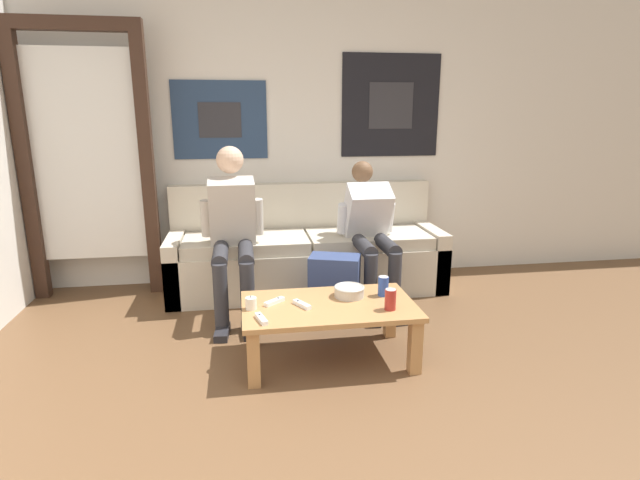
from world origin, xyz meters
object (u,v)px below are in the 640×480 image
Objects in this scene: person_seated_teen at (370,227)px; ceramic_bowl at (349,291)px; game_controller_near_left at (274,302)px; game_controller_far_center at (302,304)px; pillar_candle at (251,303)px; game_controller_near_right at (261,319)px; backpack at (334,289)px; drink_can_blue at (383,286)px; couch at (307,255)px; person_seated_adult at (232,225)px; coffee_table at (329,313)px; drink_can_red at (390,299)px.

ceramic_bowl is at bearing -112.50° from person_seated_teen.
game_controller_near_left is 0.17m from game_controller_far_center.
person_seated_teen is at bearing 47.46° from game_controller_near_left.
game_controller_near_right is at bearing -74.23° from pillar_candle.
backpack reaches higher than game_controller_near_left.
game_controller_far_center is at bearing -169.33° from drink_can_blue.
pillar_candle is at bearing -111.00° from couch.
person_seated_adult is 6.40× the size of ceramic_bowl.
person_seated_teen is 8.17× the size of game_controller_near_left.
couch is 15.95× the size of game_controller_far_center.
coffee_table is 0.20m from ceramic_bowl.
ceramic_bowl is 1.34× the size of game_controller_far_center.
backpack is 0.97m from game_controller_near_right.
coffee_table is 2.17× the size of backpack.
game_controller_near_left reaches higher than coffee_table.
drink_can_red reaches higher than backpack.
drink_can_red is (0.19, -0.24, 0.02)m from ceramic_bowl.
couch reaches higher than drink_can_red.
drink_can_blue is 0.54m from game_controller_far_center.
couch is at bearing 95.16° from ceramic_bowl.
game_controller_near_right is (-0.75, -0.05, -0.05)m from drink_can_red.
ceramic_bowl is at bearing 34.62° from coffee_table.
game_controller_near_left is at bearing 69.98° from game_controller_near_right.
coffee_table is at bearing 4.45° from game_controller_far_center.
ceramic_bowl is 1.44× the size of game_controller_near_left.
drink_can_blue is at bearing -99.11° from person_seated_teen.
drink_can_blue is (0.82, 0.09, 0.03)m from pillar_candle.
ceramic_bowl is 1.54× the size of drink_can_red.
person_seated_teen is at bearing 51.41° from game_controller_near_right.
pillar_candle reaches higher than ceramic_bowl.
game_controller_near_right is (-0.56, -0.78, 0.14)m from backpack.
ceramic_bowl is at bearing -90.02° from backpack.
ceramic_bowl is at bearing -84.84° from couch.
drink_can_red is at bearing -49.01° from person_seated_adult.
person_seated_adult is 1.40m from drink_can_red.
person_seated_adult reaches higher than backpack.
couch is at bearing 101.72° from drink_can_red.
couch is 1.29m from game_controller_near_left.
game_controller_far_center is at bearing -159.81° from ceramic_bowl.
pillar_candle is at bearing -135.00° from person_seated_teen.
drink_can_red is at bearing -95.85° from drink_can_blue.
backpack reaches higher than ceramic_bowl.
pillar_candle is at bearing 105.77° from game_controller_near_right.
couch is at bearing 98.76° from backpack.
couch is at bearing 73.77° from game_controller_near_left.
game_controller_near_left is 0.93× the size of game_controller_far_center.
ceramic_bowl is (0.71, -0.80, -0.26)m from person_seated_adult.
couch reaches higher than game_controller_far_center.
couch is at bearing 104.87° from drink_can_blue.
backpack is 0.58m from drink_can_blue.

